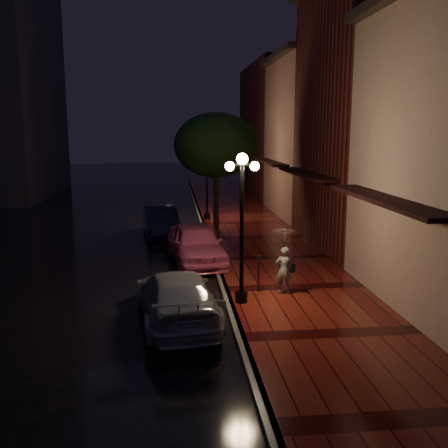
# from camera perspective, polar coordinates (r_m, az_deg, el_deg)

# --- Properties ---
(ground) EXTENTS (120.00, 120.00, 0.00)m
(ground) POSITION_cam_1_polar(r_m,az_deg,el_deg) (19.50, -1.07, -4.43)
(ground) COLOR black
(ground) RESTS_ON ground
(sidewalk) EXTENTS (4.50, 60.00, 0.15)m
(sidewalk) POSITION_cam_1_polar(r_m,az_deg,el_deg) (19.79, 5.45, -4.02)
(sidewalk) COLOR #4B0D0D
(sidewalk) RESTS_ON ground
(curb) EXTENTS (0.25, 60.00, 0.15)m
(curb) POSITION_cam_1_polar(r_m,az_deg,el_deg) (19.48, -1.07, -4.22)
(curb) COLOR #595451
(curb) RESTS_ON ground
(storefront_mid) EXTENTS (5.00, 8.00, 11.00)m
(storefront_mid) POSITION_cam_1_polar(r_m,az_deg,el_deg) (22.47, 16.86, 11.30)
(storefront_mid) COLOR #511914
(storefront_mid) RESTS_ON ground
(storefront_far) EXTENTS (5.00, 8.00, 9.00)m
(storefront_far) POSITION_cam_1_polar(r_m,az_deg,el_deg) (30.02, 10.81, 9.39)
(storefront_far) COLOR #8C5951
(storefront_far) RESTS_ON ground
(storefront_extra) EXTENTS (5.00, 12.00, 10.00)m
(storefront_extra) POSITION_cam_1_polar(r_m,az_deg,el_deg) (39.70, 6.64, 10.51)
(storefront_extra) COLOR #511914
(storefront_extra) RESTS_ON ground
(streetlamp_near) EXTENTS (0.96, 0.36, 4.31)m
(streetlamp_near) POSITION_cam_1_polar(r_m,az_deg,el_deg) (14.12, 2.05, 0.53)
(streetlamp_near) COLOR black
(streetlamp_near) RESTS_ON sidewalk
(streetlamp_far) EXTENTS (0.96, 0.36, 4.31)m
(streetlamp_far) POSITION_cam_1_polar(r_m,az_deg,el_deg) (27.94, -1.96, 5.59)
(streetlamp_far) COLOR black
(streetlamp_far) RESTS_ON sidewalk
(street_tree) EXTENTS (4.16, 4.16, 5.80)m
(street_tree) POSITION_cam_1_polar(r_m,az_deg,el_deg) (24.86, -0.89, 8.75)
(street_tree) COLOR black
(street_tree) RESTS_ON sidewalk
(pink_car) EXTENTS (2.43, 4.78, 1.56)m
(pink_car) POSITION_cam_1_polar(r_m,az_deg,el_deg) (19.23, -3.21, -2.27)
(pink_car) COLOR #E35D8B
(pink_car) RESTS_ON ground
(navy_car) EXTENTS (2.01, 4.56, 1.46)m
(navy_car) POSITION_cam_1_polar(r_m,az_deg,el_deg) (24.38, -7.24, 0.31)
(navy_car) COLOR black
(navy_car) RESTS_ON ground
(silver_car) EXTENTS (2.50, 4.97, 1.39)m
(silver_car) POSITION_cam_1_polar(r_m,az_deg,el_deg) (13.56, -5.45, -8.28)
(silver_car) COLOR #9E9FA6
(silver_car) RESTS_ON ground
(woman_with_umbrella) EXTENTS (0.85, 0.86, 2.04)m
(woman_with_umbrella) POSITION_cam_1_polar(r_m,az_deg,el_deg) (15.24, 6.96, -3.01)
(woman_with_umbrella) COLOR white
(woman_with_umbrella) RESTS_ON sidewalk
(parking_meter) EXTENTS (0.11, 0.08, 1.16)m
(parking_meter) POSITION_cam_1_polar(r_m,az_deg,el_deg) (15.44, 3.96, -5.26)
(parking_meter) COLOR black
(parking_meter) RESTS_ON sidewalk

